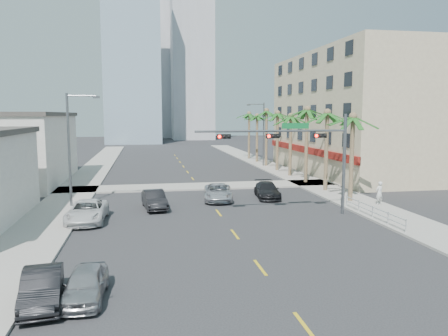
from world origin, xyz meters
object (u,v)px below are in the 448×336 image
object	(u,v)px
car_parked_near	(85,284)
car_parked_far	(87,211)
car_lane_center	(218,192)
traffic_signal_mast	(303,147)
car_parked_mid	(42,288)
car_lane_right	(267,190)
pedestrian	(379,193)
car_lane_left	(154,200)

from	to	relation	value
car_parked_near	car_parked_far	distance (m)	13.32
car_parked_near	car_lane_center	xyz separation A→B (m)	(8.55, 19.10, 0.05)
traffic_signal_mast	car_parked_mid	xyz separation A→B (m)	(-15.18, -12.41, -4.38)
car_parked_mid	car_lane_center	distance (m)	21.74
car_lane_center	car_lane_right	size ratio (longest dim) A/B	1.07
car_parked_mid	car_parked_near	bearing A→B (deg)	-3.19
traffic_signal_mast	pedestrian	bearing A→B (deg)	15.93
car_parked_near	car_lane_left	xyz separation A→B (m)	(3.09, 16.72, 0.07)
car_parked_near	pedestrian	xyz separation A→B (m)	(20.91, 14.38, 0.43)
car_parked_mid	car_lane_right	distance (m)	24.47
traffic_signal_mast	car_parked_far	distance (m)	15.77
traffic_signal_mast	car_lane_center	size ratio (longest dim) A/B	2.19
traffic_signal_mast	car_parked_mid	distance (m)	20.10
car_lane_left	car_lane_right	distance (m)	10.32
car_parked_near	car_lane_right	distance (m)	23.45
car_lane_center	pedestrian	xyz separation A→B (m)	(12.36, -4.73, 0.38)
car_parked_near	car_lane_center	size ratio (longest dim) A/B	0.76
car_parked_far	car_lane_center	size ratio (longest dim) A/B	1.05
car_lane_left	car_lane_center	bearing A→B (deg)	16.19
traffic_signal_mast	car_lane_right	xyz separation A→B (m)	(-0.55, 7.20, -4.37)
car_parked_far	pedestrian	world-z (taller)	pedestrian
traffic_signal_mast	car_parked_near	world-z (taller)	traffic_signal_mast
traffic_signal_mast	car_parked_far	bearing A→B (deg)	176.42
traffic_signal_mast	car_parked_far	xyz separation A→B (m)	(-15.14, 0.95, -4.32)
car_parked_near	car_lane_right	bearing A→B (deg)	58.77
car_parked_mid	pedestrian	size ratio (longest dim) A/B	2.20
car_parked_near	car_parked_far	world-z (taller)	car_parked_far
car_parked_near	pedestrian	world-z (taller)	pedestrian
car_lane_left	car_parked_far	bearing A→B (deg)	-150.39
car_parked_near	car_parked_mid	world-z (taller)	car_parked_mid
car_parked_near	car_parked_mid	bearing A→B (deg)	-172.91
car_parked_near	car_lane_right	size ratio (longest dim) A/B	0.81
traffic_signal_mast	car_parked_near	bearing A→B (deg)	-137.88
car_parked_mid	car_lane_center	xyz separation A→B (m)	(10.15, 19.23, 0.02)
traffic_signal_mast	car_lane_right	world-z (taller)	traffic_signal_mast
car_parked_near	car_parked_far	bearing A→B (deg)	99.26
car_lane_center	car_parked_far	bearing A→B (deg)	-142.10
car_lane_right	traffic_signal_mast	bearing A→B (deg)	-78.83
car_lane_left	car_lane_right	bearing A→B (deg)	8.19
car_parked_near	car_parked_far	xyz separation A→B (m)	(-1.56, 13.23, 0.08)
car_lane_left	car_lane_right	xyz separation A→B (m)	(9.95, 2.76, -0.04)
car_parked_far	traffic_signal_mast	bearing A→B (deg)	-1.64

